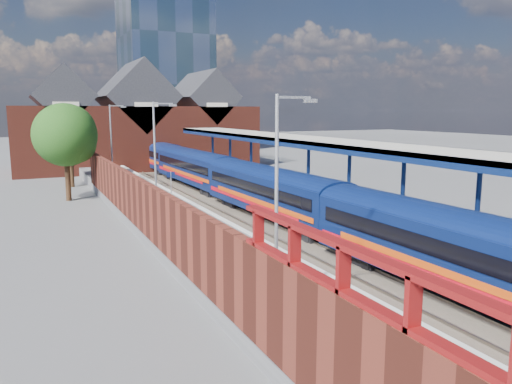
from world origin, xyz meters
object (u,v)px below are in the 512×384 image
lamp_post_b (280,189)px  platform_sign (171,184)px  train (227,176)px  parked_car_blue (403,205)px  lamp_post_d (113,139)px  lamp_post_c (157,152)px

lamp_post_b → platform_sign: size_ratio=2.80×
platform_sign → train: bearing=44.1°
platform_sign → parked_car_blue: size_ratio=0.63×
platform_sign → parked_car_blue: (12.89, -7.87, -1.14)m
train → platform_sign: size_ratio=26.38×
lamp_post_b → parked_car_blue: size_ratio=1.76×
train → lamp_post_b: (-7.86, -24.29, 2.87)m
platform_sign → parked_car_blue: 15.15m
train → lamp_post_d: lamp_post_d is taller
train → lamp_post_d: (-7.86, 7.71, 2.87)m
lamp_post_b → parked_car_blue: lamp_post_b is taller
train → lamp_post_d: 11.38m
lamp_post_c → train: bearing=46.5°
lamp_post_d → platform_sign: size_ratio=2.80×
train → parked_car_blue: 15.54m
lamp_post_b → lamp_post_d: 32.00m
lamp_post_c → parked_car_blue: (14.26, -5.87, -3.44)m
lamp_post_d → lamp_post_b: bearing=-90.0°
lamp_post_c → parked_car_blue: 15.79m
platform_sign → lamp_post_d: bearing=95.6°
lamp_post_c → lamp_post_d: (0.00, 16.00, 0.00)m
lamp_post_b → parked_car_blue: 17.83m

